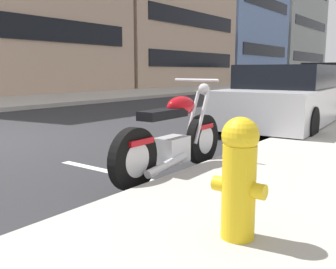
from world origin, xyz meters
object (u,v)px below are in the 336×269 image
Objects in this scene: fire_hydrant at (239,175)px; parked_car_near_corner at (287,98)px; parked_motorcycle at (174,139)px; crossing_truck at (326,73)px.

parked_car_near_corner is at bearing 16.78° from fire_hydrant.
parked_car_near_corner is 5.33× the size of fire_hydrant.
crossing_truck is (31.40, 6.30, 0.56)m from parked_motorcycle.
crossing_truck is at bearing 8.93° from parked_car_near_corner.
parked_car_near_corner reaches higher than parked_motorcycle.
fire_hydrant is at bearing -133.56° from parked_motorcycle.
parked_car_near_corner reaches higher than fire_hydrant.
parked_car_near_corner is (4.46, 0.25, 0.21)m from parked_motorcycle.
parked_motorcycle is at bearing 179.43° from parked_car_near_corner.
fire_hydrant is at bearing -166.95° from parked_car_near_corner.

